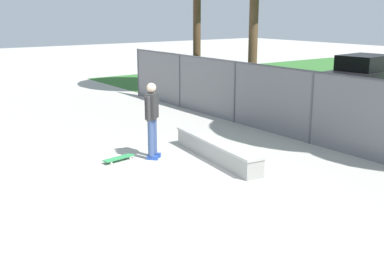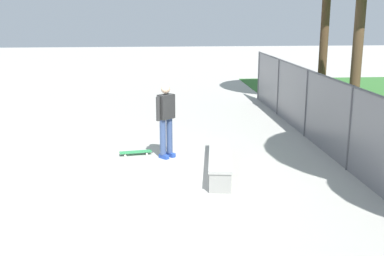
{
  "view_description": "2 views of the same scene",
  "coord_description": "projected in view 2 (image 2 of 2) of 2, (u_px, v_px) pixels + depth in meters",
  "views": [
    {
      "loc": [
        7.92,
        -4.86,
        3.41
      ],
      "look_at": [
        -0.49,
        1.21,
        0.83
      ],
      "focal_mm": 43.81,
      "sensor_mm": 36.0,
      "label": 1
    },
    {
      "loc": [
        10.04,
        0.29,
        3.51
      ],
      "look_at": [
        -0.44,
        1.21,
        0.95
      ],
      "focal_mm": 44.83,
      "sensor_mm": 36.0,
      "label": 2
    }
  ],
  "objects": [
    {
      "name": "skateboarder",
      "position": [
        166.0,
        118.0,
        11.63
      ],
      "size": [
        0.44,
        0.48,
        1.82
      ],
      "color": "#2647A5",
      "rests_on": "ground"
    },
    {
      "name": "ground_plane",
      "position": [
        139.0,
        176.0,
        10.53
      ],
      "size": [
        80.0,
        80.0,
        0.0
      ],
      "primitive_type": "plane",
      "color": "#ADAAA3"
    },
    {
      "name": "skateboard",
      "position": [
        136.0,
        152.0,
        12.05
      ],
      "size": [
        0.32,
        0.82,
        0.09
      ],
      "color": "#2D8C4C",
      "rests_on": "ground"
    },
    {
      "name": "chainlink_fence",
      "position": [
        350.0,
        125.0,
        10.68
      ],
      "size": [
        18.43,
        0.07,
        1.95
      ],
      "color": "#4C4C51",
      "rests_on": "ground"
    },
    {
      "name": "concrete_ledge",
      "position": [
        220.0,
        158.0,
        11.0
      ],
      "size": [
        3.28,
        0.91,
        0.46
      ],
      "color": "#999993",
      "rests_on": "ground"
    }
  ]
}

